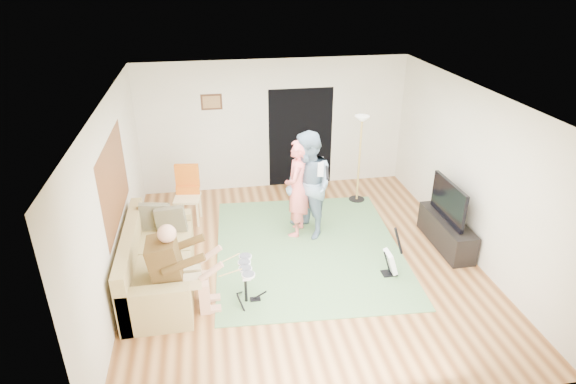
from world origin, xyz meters
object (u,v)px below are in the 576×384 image
object	(u,v)px
sofa	(154,267)
torchiere_lamp	(360,144)
drum_kit	(246,286)
guitar_spare	(391,262)
guitarist	(308,186)
dining_chair	(188,202)
singer	(297,189)
tv_cabinet	(446,232)
television	(449,201)

from	to	relation	value
sofa	torchiere_lamp	size ratio (longest dim) A/B	1.29
drum_kit	guitar_spare	bearing A→B (deg)	7.05
guitarist	dining_chair	size ratio (longest dim) A/B	1.76
guitar_spare	sofa	bearing A→B (deg)	174.06
sofa	guitarist	distance (m)	2.85
sofa	singer	world-z (taller)	singer
guitarist	torchiere_lamp	bearing A→B (deg)	110.45
sofa	tv_cabinet	size ratio (longest dim) A/B	1.63
dining_chair	sofa	bearing A→B (deg)	-96.33
guitarist	guitar_spare	xyz separation A→B (m)	(1.00, -1.43, -0.71)
guitarist	guitar_spare	world-z (taller)	guitarist
guitarist	tv_cabinet	distance (m)	2.47
dining_chair	tv_cabinet	distance (m)	4.62
singer	guitarist	distance (m)	0.21
sofa	television	distance (m)	4.79
drum_kit	guitarist	world-z (taller)	guitarist
singer	guitarist	bearing A→B (deg)	92.39
torchiere_lamp	sofa	bearing A→B (deg)	-149.97
guitar_spare	television	size ratio (longest dim) A/B	0.79
drum_kit	torchiere_lamp	size ratio (longest dim) A/B	0.36
television	guitar_spare	bearing A→B (deg)	-150.78
tv_cabinet	television	distance (m)	0.60
guitar_spare	tv_cabinet	xyz separation A→B (m)	(1.24, 0.67, 0.01)
guitar_spare	guitarist	bearing A→B (deg)	124.89
drum_kit	guitar_spare	size ratio (longest dim) A/B	0.77
singer	guitar_spare	distance (m)	2.02
guitar_spare	dining_chair	xyz separation A→B (m)	(-3.09, 2.29, 0.14)
tv_cabinet	sofa	bearing A→B (deg)	-176.48
torchiere_lamp	drum_kit	bearing A→B (deg)	-131.43
sofa	dining_chair	distance (m)	1.98
guitarist	dining_chair	distance (m)	2.32
guitarist	tv_cabinet	xyz separation A→B (m)	(2.24, -0.77, -0.69)
guitarist	torchiere_lamp	size ratio (longest dim) A/B	1.07
television	sofa	bearing A→B (deg)	-176.44
torchiere_lamp	dining_chair	bearing A→B (deg)	-175.04
drum_kit	singer	xyz separation A→B (m)	(1.07, 1.78, 0.60)
tv_cabinet	drum_kit	bearing A→B (deg)	-164.89
guitar_spare	torchiere_lamp	distance (m)	2.78
drum_kit	tv_cabinet	xyz separation A→B (m)	(3.50, 0.95, -0.03)
drum_kit	television	xyz separation A→B (m)	(3.45, 0.95, 0.57)
guitarist	tv_cabinet	bearing A→B (deg)	49.33
singer	guitarist	size ratio (longest dim) A/B	0.93
drum_kit	torchiere_lamp	bearing A→B (deg)	48.57
guitar_spare	tv_cabinet	distance (m)	1.41
guitar_spare	television	xyz separation A→B (m)	(1.19, 0.67, 0.61)
torchiere_lamp	tv_cabinet	distance (m)	2.36
sofa	torchiere_lamp	bearing A→B (deg)	30.03
singer	tv_cabinet	size ratio (longest dim) A/B	1.26
tv_cabinet	torchiere_lamp	bearing A→B (deg)	116.88
dining_chair	tv_cabinet	xyz separation A→B (m)	(4.33, -1.63, -0.13)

